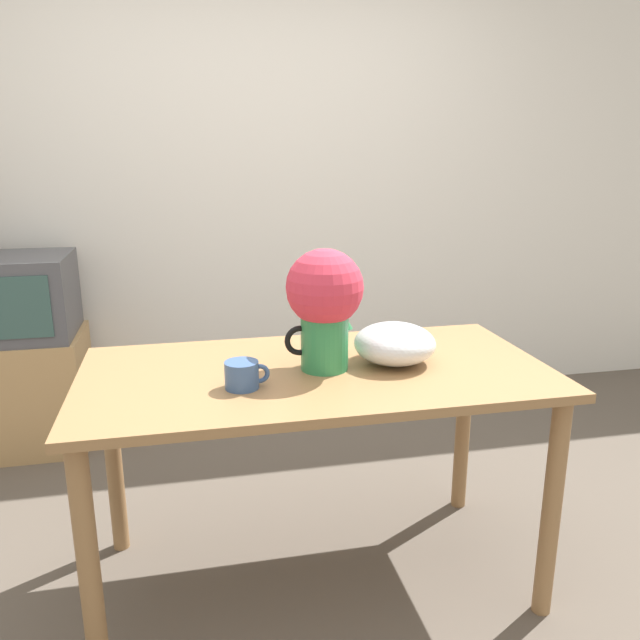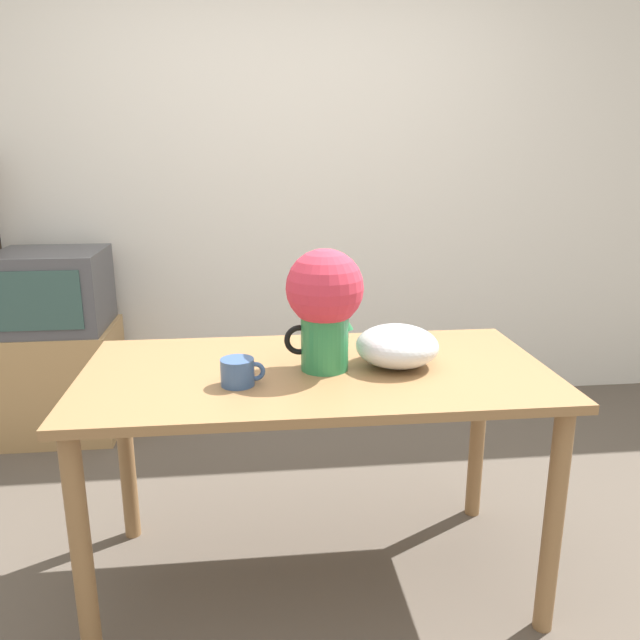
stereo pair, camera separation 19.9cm
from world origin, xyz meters
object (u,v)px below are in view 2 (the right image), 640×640
object	(u,v)px
flower_vase	(325,301)
tv_set	(52,290)
coffee_mug	(238,372)
white_bowl	(397,346)

from	to	relation	value
flower_vase	tv_set	bearing A→B (deg)	132.90
flower_vase	coffee_mug	xyz separation A→B (m)	(-0.28, -0.12, -0.19)
coffee_mug	tv_set	bearing A→B (deg)	123.69
tv_set	flower_vase	bearing A→B (deg)	-47.10
flower_vase	tv_set	world-z (taller)	flower_vase
flower_vase	coffee_mug	distance (m)	0.35
flower_vase	white_bowl	world-z (taller)	flower_vase
coffee_mug	tv_set	world-z (taller)	tv_set
flower_vase	coffee_mug	bearing A→B (deg)	-157.34
coffee_mug	tv_set	xyz separation A→B (m)	(-0.97, 1.46, -0.05)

